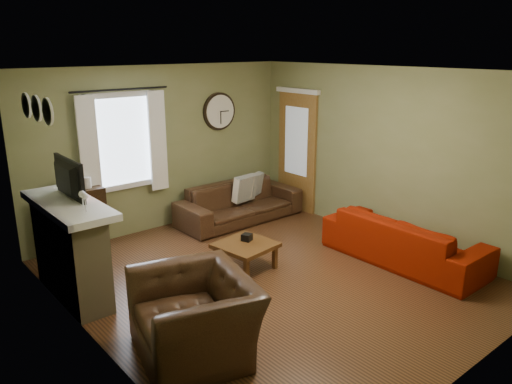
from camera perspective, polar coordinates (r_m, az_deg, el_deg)
floor at (r=6.53m, az=1.61°, el=-9.81°), size 4.60×5.20×0.00m
ceiling at (r=5.86m, az=1.82°, el=13.63°), size 4.60×5.20×0.00m
wall_left at (r=4.91m, az=-18.81°, el=-3.34°), size 0.00×5.20×2.60m
wall_right at (r=7.74m, az=14.57°, el=4.11°), size 0.00×5.20×2.60m
wall_back at (r=8.14m, az=-10.59°, el=4.94°), size 4.60×0.00×2.60m
wall_front at (r=4.56m, az=24.04°, el=-5.43°), size 4.60×0.00×2.60m
fireplace at (r=6.26m, az=-20.41°, el=-6.59°), size 0.40×1.40×1.10m
firebox at (r=6.41m, az=-18.59°, el=-8.28°), size 0.04×0.60×0.55m
mantel at (r=6.07m, az=-20.70°, el=-1.39°), size 0.58×1.60×0.08m
tv at (r=6.15m, az=-21.21°, el=0.88°), size 0.08×0.60×0.35m
tv_screen at (r=6.16m, az=-20.56°, el=1.51°), size 0.02×0.62×0.36m
medallion_left at (r=5.45m, az=-22.71°, el=8.47°), size 0.28×0.28×0.03m
medallion_mid at (r=5.78m, az=-23.79°, el=8.74°), size 0.28×0.28×0.03m
medallion_right at (r=6.12m, az=-24.76°, el=8.98°), size 0.28×0.28×0.03m
window_pane at (r=7.77m, az=-15.09°, el=5.61°), size 1.00×0.02×1.30m
curtain_rod at (r=7.58m, az=-15.20°, el=11.23°), size 0.03×0.03×1.50m
curtain_left at (r=7.48m, az=-18.54°, el=4.52°), size 0.28×0.04×1.55m
curtain_right at (r=7.94m, az=-11.16°, el=5.72°), size 0.28×0.04×1.55m
wall_clock at (r=8.60m, az=-4.16°, el=9.17°), size 0.64×0.06×0.64m
door at (r=8.95m, az=4.70°, el=4.57°), size 0.05×0.90×2.10m
bookshelf at (r=7.57m, az=-19.75°, el=-3.20°), size 0.78×0.33×0.93m
book at (r=7.54m, az=-19.58°, el=0.68°), size 0.27×0.28×0.02m
sofa_brown at (r=8.47m, az=-1.88°, el=-1.20°), size 2.17×0.85×0.63m
pillow_left at (r=8.46m, az=-1.30°, el=0.42°), size 0.45×0.18×0.44m
pillow_right at (r=8.68m, az=-0.12°, el=0.85°), size 0.40×0.26×0.39m
sofa_red at (r=7.17m, az=16.55°, el=-5.21°), size 0.87×2.23×0.65m
armchair at (r=4.95m, az=-6.99°, el=-13.97°), size 1.31×1.42×0.78m
coffee_table at (r=6.70m, az=-1.20°, el=-7.35°), size 0.78×0.78×0.37m
tissue_box at (r=6.71m, az=-1.05°, el=-5.32°), size 0.16×0.16×0.09m
wine_glass_a at (r=5.58m, az=-18.92°, el=-1.17°), size 0.07×0.07×0.21m
wine_glass_b at (r=5.65m, az=-19.20°, el=-0.96°), size 0.07×0.07×0.21m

